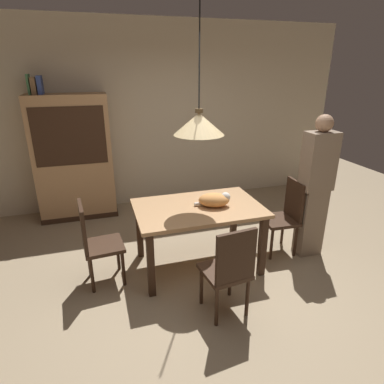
{
  "coord_description": "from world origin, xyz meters",
  "views": [
    {
      "loc": [
        -1.01,
        -2.68,
        2.2
      ],
      "look_at": [
        0.01,
        0.66,
        0.85
      ],
      "focal_mm": 30.4,
      "sensor_mm": 36.0,
      "label": 1
    }
  ],
  "objects_px": {
    "chair_near_front": "(229,268)",
    "pendant_lamp": "(199,124)",
    "cat_sleeping": "(215,200)",
    "book_blue_wide": "(40,85)",
    "chair_left_side": "(95,240)",
    "book_brown_thick": "(34,86)",
    "chair_right_side": "(285,214)",
    "dining_table": "(198,215)",
    "person_standing": "(315,188)",
    "book_green_slim": "(29,84)",
    "hutch_bookcase": "(74,161)"
  },
  "relations": [
    {
      "from": "chair_near_front",
      "to": "pendant_lamp",
      "type": "relative_size",
      "value": 0.72
    },
    {
      "from": "cat_sleeping",
      "to": "book_blue_wide",
      "type": "distance_m",
      "value": 2.87
    },
    {
      "from": "cat_sleeping",
      "to": "chair_left_side",
      "type": "bearing_deg",
      "value": 178.47
    },
    {
      "from": "cat_sleeping",
      "to": "pendant_lamp",
      "type": "distance_m",
      "value": 0.86
    },
    {
      "from": "pendant_lamp",
      "to": "book_brown_thick",
      "type": "xyz_separation_m",
      "value": [
        -1.72,
        1.86,
        0.3
      ]
    },
    {
      "from": "chair_right_side",
      "to": "cat_sleeping",
      "type": "bearing_deg",
      "value": -177.73
    },
    {
      "from": "dining_table",
      "to": "cat_sleeping",
      "type": "distance_m",
      "value": 0.26
    },
    {
      "from": "chair_right_side",
      "to": "pendant_lamp",
      "type": "relative_size",
      "value": 0.72
    },
    {
      "from": "chair_right_side",
      "to": "person_standing",
      "type": "height_order",
      "value": "person_standing"
    },
    {
      "from": "cat_sleeping",
      "to": "book_green_slim",
      "type": "xyz_separation_m",
      "value": [
        -1.97,
        1.9,
        1.15
      ]
    },
    {
      "from": "chair_left_side",
      "to": "chair_right_side",
      "type": "height_order",
      "value": "same"
    },
    {
      "from": "chair_near_front",
      "to": "chair_right_side",
      "type": "bearing_deg",
      "value": 37.97
    },
    {
      "from": "chair_left_side",
      "to": "book_green_slim",
      "type": "distance_m",
      "value": 2.46
    },
    {
      "from": "chair_near_front",
      "to": "cat_sleeping",
      "type": "xyz_separation_m",
      "value": [
        0.17,
        0.84,
        0.32
      ]
    },
    {
      "from": "cat_sleeping",
      "to": "dining_table",
      "type": "bearing_deg",
      "value": 166.85
    },
    {
      "from": "dining_table",
      "to": "cat_sleeping",
      "type": "relative_size",
      "value": 3.47
    },
    {
      "from": "dining_table",
      "to": "chair_near_front",
      "type": "bearing_deg",
      "value": -89.41
    },
    {
      "from": "dining_table",
      "to": "book_brown_thick",
      "type": "bearing_deg",
      "value": 132.91
    },
    {
      "from": "chair_left_side",
      "to": "cat_sleeping",
      "type": "height_order",
      "value": "chair_left_side"
    },
    {
      "from": "chair_near_front",
      "to": "book_green_slim",
      "type": "relative_size",
      "value": 3.58
    },
    {
      "from": "cat_sleeping",
      "to": "book_blue_wide",
      "type": "relative_size",
      "value": 1.68
    },
    {
      "from": "chair_left_side",
      "to": "book_brown_thick",
      "type": "distance_m",
      "value": 2.43
    },
    {
      "from": "chair_right_side",
      "to": "book_green_slim",
      "type": "bearing_deg",
      "value": 147.45
    },
    {
      "from": "chair_near_front",
      "to": "book_green_slim",
      "type": "bearing_deg",
      "value": 123.29
    },
    {
      "from": "chair_near_front",
      "to": "book_brown_thick",
      "type": "bearing_deg",
      "value": 122.39
    },
    {
      "from": "book_brown_thick",
      "to": "book_blue_wide",
      "type": "distance_m",
      "value": 0.08
    },
    {
      "from": "dining_table",
      "to": "book_green_slim",
      "type": "bearing_deg",
      "value": 133.9
    },
    {
      "from": "chair_left_side",
      "to": "chair_near_front",
      "type": "distance_m",
      "value": 1.43
    },
    {
      "from": "book_green_slim",
      "to": "person_standing",
      "type": "xyz_separation_m",
      "value": [
        3.19,
        -1.99,
        -1.11
      ]
    },
    {
      "from": "dining_table",
      "to": "chair_right_side",
      "type": "xyz_separation_m",
      "value": [
        1.13,
        -0.0,
        -0.14
      ]
    },
    {
      "from": "dining_table",
      "to": "chair_right_side",
      "type": "distance_m",
      "value": 1.14
    },
    {
      "from": "chair_left_side",
      "to": "cat_sleeping",
      "type": "xyz_separation_m",
      "value": [
        1.31,
        -0.04,
        0.32
      ]
    },
    {
      "from": "book_blue_wide",
      "to": "book_green_slim",
      "type": "bearing_deg",
      "value": 180.0
    },
    {
      "from": "chair_right_side",
      "to": "chair_left_side",
      "type": "bearing_deg",
      "value": -179.93
    },
    {
      "from": "person_standing",
      "to": "book_green_slim",
      "type": "bearing_deg",
      "value": 147.97
    },
    {
      "from": "pendant_lamp",
      "to": "chair_near_front",
      "type": "bearing_deg",
      "value": -89.41
    },
    {
      "from": "hutch_bookcase",
      "to": "book_brown_thick",
      "type": "relative_size",
      "value": 7.71
    },
    {
      "from": "chair_near_front",
      "to": "hutch_bookcase",
      "type": "xyz_separation_m",
      "value": [
        -1.36,
        2.73,
        0.38
      ]
    },
    {
      "from": "pendant_lamp",
      "to": "chair_left_side",
      "type": "bearing_deg",
      "value": -179.65
    },
    {
      "from": "chair_left_side",
      "to": "person_standing",
      "type": "xyz_separation_m",
      "value": [
        2.53,
        -0.13,
        0.36
      ]
    },
    {
      "from": "chair_left_side",
      "to": "chair_right_side",
      "type": "distance_m",
      "value": 2.26
    },
    {
      "from": "book_green_slim",
      "to": "chair_near_front",
      "type": "bearing_deg",
      "value": -56.71
    },
    {
      "from": "chair_left_side",
      "to": "chair_right_side",
      "type": "relative_size",
      "value": 1.0
    },
    {
      "from": "dining_table",
      "to": "book_blue_wide",
      "type": "xyz_separation_m",
      "value": [
        -1.65,
        1.86,
        1.32
      ]
    },
    {
      "from": "hutch_bookcase",
      "to": "book_green_slim",
      "type": "bearing_deg",
      "value": 179.8
    },
    {
      "from": "chair_left_side",
      "to": "cat_sleeping",
      "type": "distance_m",
      "value": 1.35
    },
    {
      "from": "chair_near_front",
      "to": "book_brown_thick",
      "type": "distance_m",
      "value": 3.55
    },
    {
      "from": "chair_near_front",
      "to": "cat_sleeping",
      "type": "relative_size",
      "value": 2.3
    },
    {
      "from": "chair_right_side",
      "to": "book_blue_wide",
      "type": "bearing_deg",
      "value": 146.2
    },
    {
      "from": "hutch_bookcase",
      "to": "chair_left_side",
      "type": "bearing_deg",
      "value": -83.2
    }
  ]
}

